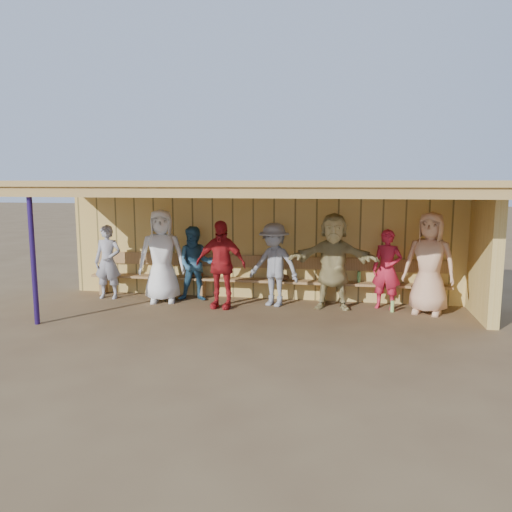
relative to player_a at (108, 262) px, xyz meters
The scene contains 12 objects.
ground 3.43m from the player_a, 11.60° to the right, with size 90.00×90.00×0.00m, color brown.
player_a is the anchor object (origin of this frame).
player_b 1.26m from the player_a, ahead, with size 0.94×0.61×1.93m, color white.
player_c 1.90m from the player_a, ahead, with size 0.76×0.59×1.56m, color #2D5B7C.
player_d 2.59m from the player_a, ahead, with size 1.02×0.42×1.74m, color #AB1B1F.
player_e 3.58m from the player_a, ahead, with size 1.08×0.62×1.67m, color gray.
player_f 4.75m from the player_a, ahead, with size 1.75×0.56×1.89m, color tan.
player_g 5.79m from the player_a, ahead, with size 0.57×0.38×1.57m, color red.
player_h 6.54m from the player_a, ahead, with size 0.94×0.61×1.93m, color #DDA57C.
dugout_structure 3.77m from the player_a, ahead, with size 8.80×3.20×2.50m.
bench 3.31m from the player_a, ahead, with size 7.60×0.34×0.93m.
dugout_equipment 3.06m from the player_a, ahead, with size 5.88×0.62×0.80m.
Camera 1 is at (1.71, -9.09, 2.48)m, focal length 35.00 mm.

